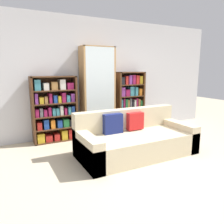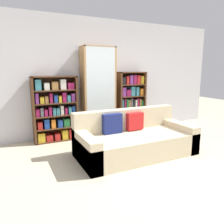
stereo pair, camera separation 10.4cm
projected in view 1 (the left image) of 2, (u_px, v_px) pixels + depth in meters
The scene contains 7 objects.
ground_plane at pixel (154, 167), 3.49m from camera, with size 16.00×16.00×0.00m, color beige.
wall_back at pixel (97, 77), 5.21m from camera, with size 6.76×0.06×2.70m.
couch at pixel (135, 140), 4.02m from camera, with size 2.12×0.99×0.79m.
bookshelf_left at pixel (55, 111), 4.68m from camera, with size 0.94×0.32×1.40m.
display_cabinet at pixel (97, 93), 5.05m from camera, with size 0.76×0.36×2.04m.
bookshelf_right at pixel (129, 102), 5.51m from camera, with size 0.73×0.32×1.48m.
wine_bottle at pixel (130, 130), 5.07m from camera, with size 0.08×0.08×0.39m.
Camera 1 is at (-2.09, -2.58, 1.54)m, focal length 35.00 mm.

